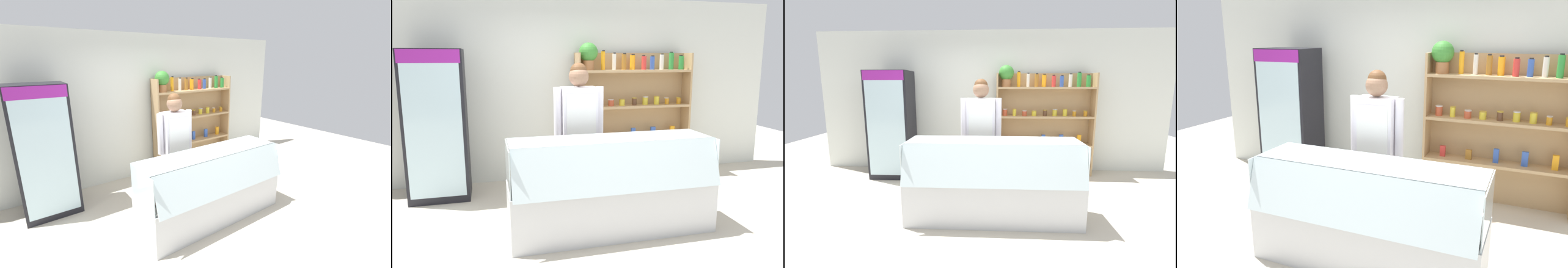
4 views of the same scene
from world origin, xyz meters
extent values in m
plane|color=beige|center=(0.00, 0.00, 0.00)|extent=(12.00, 12.00, 0.00)
cube|color=silver|center=(0.00, 2.03, 1.35)|extent=(6.80, 0.10, 2.70)
cube|color=black|center=(-1.82, 1.49, 0.97)|extent=(0.74, 0.54, 1.93)
cube|color=silver|center=(-1.82, 1.21, 0.97)|extent=(0.66, 0.01, 1.73)
cube|color=#8C1E8C|center=(-1.82, 1.21, 1.84)|extent=(0.70, 0.01, 0.16)
cylinder|color=#9E6623|center=(-2.05, 1.28, 0.36)|extent=(0.06, 0.06, 0.22)
cylinder|color=red|center=(-1.89, 1.28, 0.34)|extent=(0.06, 0.06, 0.19)
cylinder|color=silver|center=(-1.74, 1.28, 0.33)|extent=(0.06, 0.06, 0.16)
cylinder|color=#3356B2|center=(-1.58, 1.28, 0.36)|extent=(0.07, 0.07, 0.21)
cylinder|color=purple|center=(-2.05, 1.28, 0.87)|extent=(0.05, 0.05, 0.22)
cylinder|color=orange|center=(-1.89, 1.28, 0.85)|extent=(0.06, 0.06, 0.18)
cylinder|color=#9E6623|center=(-1.74, 1.28, 0.84)|extent=(0.06, 0.06, 0.15)
cylinder|color=red|center=(-1.58, 1.28, 0.85)|extent=(0.06, 0.06, 0.17)
cylinder|color=red|center=(-2.02, 1.28, 1.38)|extent=(0.07, 0.07, 0.22)
cylinder|color=#3356B2|center=(-1.82, 1.28, 1.34)|extent=(0.06, 0.06, 0.15)
cylinder|color=#3356B2|center=(-1.61, 1.28, 1.38)|extent=(0.06, 0.06, 0.22)
cube|color=tan|center=(0.98, 1.88, 0.95)|extent=(1.79, 0.02, 1.89)
cube|color=tan|center=(0.10, 1.74, 0.95)|extent=(0.03, 0.28, 1.89)
cube|color=tan|center=(0.98, 1.74, 0.57)|extent=(1.73, 0.28, 0.04)
cube|color=tan|center=(0.98, 1.74, 1.10)|extent=(1.73, 0.28, 0.04)
cube|color=tan|center=(0.98, 1.74, 1.63)|extent=(1.73, 0.28, 0.04)
cylinder|color=#996038|center=(0.26, 1.74, 1.72)|extent=(0.16, 0.16, 0.14)
sphere|color=#367D2D|center=(0.26, 1.74, 1.90)|extent=(0.27, 0.27, 0.27)
cylinder|color=orange|center=(0.49, 1.76, 1.78)|extent=(0.06, 0.06, 0.27)
cylinder|color=black|center=(0.49, 1.74, 1.92)|extent=(0.04, 0.04, 0.02)
cylinder|color=silver|center=(0.66, 1.75, 1.76)|extent=(0.06, 0.06, 0.24)
cylinder|color=black|center=(0.66, 1.74, 1.89)|extent=(0.04, 0.04, 0.02)
cylinder|color=#9E6623|center=(0.81, 1.76, 1.76)|extent=(0.07, 0.07, 0.23)
cylinder|color=black|center=(0.81, 1.74, 1.88)|extent=(0.04, 0.04, 0.02)
cylinder|color=orange|center=(0.95, 1.76, 1.75)|extent=(0.08, 0.08, 0.22)
cylinder|color=black|center=(0.95, 1.74, 1.87)|extent=(0.05, 0.05, 0.02)
cylinder|color=red|center=(1.11, 1.72, 1.75)|extent=(0.07, 0.07, 0.20)
cylinder|color=black|center=(1.11, 1.74, 1.85)|extent=(0.05, 0.05, 0.02)
cylinder|color=#3356B2|center=(1.26, 1.75, 1.74)|extent=(0.07, 0.07, 0.20)
cylinder|color=black|center=(1.26, 1.74, 1.85)|extent=(0.05, 0.05, 0.02)
cylinder|color=silver|center=(1.42, 1.75, 1.76)|extent=(0.06, 0.06, 0.22)
cylinder|color=black|center=(1.42, 1.74, 1.88)|extent=(0.04, 0.04, 0.02)
cylinder|color=#2D8C38|center=(1.57, 1.73, 1.77)|extent=(0.07, 0.07, 0.25)
cylinder|color=black|center=(1.57, 1.74, 1.90)|extent=(0.05, 0.05, 0.02)
cylinder|color=#BF4C2D|center=(0.25, 1.74, 1.17)|extent=(0.09, 0.09, 0.12)
cylinder|color=silver|center=(0.25, 1.74, 1.24)|extent=(0.09, 0.09, 0.01)
cylinder|color=yellow|center=(0.42, 1.73, 1.18)|extent=(0.07, 0.07, 0.12)
cylinder|color=gold|center=(0.42, 1.74, 1.24)|extent=(0.07, 0.07, 0.01)
cylinder|color=#BF4C2D|center=(0.61, 1.72, 1.16)|extent=(0.09, 0.09, 0.09)
cylinder|color=silver|center=(0.61, 1.74, 1.21)|extent=(0.09, 0.09, 0.01)
cylinder|color=yellow|center=(0.79, 1.74, 1.16)|extent=(0.08, 0.08, 0.08)
cylinder|color=gold|center=(0.79, 1.74, 1.21)|extent=(0.09, 0.09, 0.01)
cylinder|color=brown|center=(0.98, 1.74, 1.17)|extent=(0.07, 0.07, 0.10)
cylinder|color=gold|center=(0.98, 1.74, 1.22)|extent=(0.07, 0.07, 0.01)
cylinder|color=yellow|center=(1.17, 1.75, 1.17)|extent=(0.08, 0.08, 0.11)
cylinder|color=silver|center=(1.17, 1.74, 1.24)|extent=(0.08, 0.08, 0.01)
cylinder|color=yellow|center=(1.35, 1.74, 1.17)|extent=(0.08, 0.08, 0.12)
cylinder|color=gold|center=(1.35, 1.74, 1.24)|extent=(0.08, 0.08, 0.01)
cylinder|color=orange|center=(1.52, 1.72, 1.16)|extent=(0.06, 0.06, 0.09)
cylinder|color=silver|center=(1.52, 1.74, 1.21)|extent=(0.07, 0.07, 0.01)
cube|color=red|center=(0.32, 1.74, 0.66)|extent=(0.07, 0.04, 0.14)
cube|color=#9E6623|center=(0.65, 1.74, 0.65)|extent=(0.07, 0.05, 0.13)
cube|color=#3356B2|center=(0.98, 1.74, 0.67)|extent=(0.07, 0.04, 0.18)
cube|color=#3356B2|center=(1.31, 1.74, 0.68)|extent=(0.08, 0.04, 0.18)
cube|color=orange|center=(1.64, 1.74, 0.68)|extent=(0.07, 0.04, 0.18)
cube|color=silver|center=(0.04, -0.02, 0.28)|extent=(2.13, 0.66, 0.55)
cube|color=white|center=(0.04, -0.02, 0.57)|extent=(2.07, 0.60, 0.03)
cube|color=silver|center=(0.04, -0.33, 0.78)|extent=(2.09, 0.16, 0.47)
cube|color=silver|center=(0.04, 0.03, 1.00)|extent=(2.09, 0.50, 0.01)
cube|color=silver|center=(-1.02, -0.02, 0.78)|extent=(0.01, 0.62, 0.45)
cube|color=silver|center=(1.10, -0.02, 0.78)|extent=(0.01, 0.62, 0.45)
cube|color=beige|center=(-0.82, 0.06, 0.61)|extent=(0.17, 0.13, 0.04)
cube|color=white|center=(-0.82, -0.14, 0.61)|extent=(0.05, 0.03, 0.02)
cube|color=tan|center=(-0.53, 0.06, 0.61)|extent=(0.16, 0.11, 0.06)
cube|color=white|center=(-0.53, -0.14, 0.61)|extent=(0.05, 0.03, 0.02)
cube|color=tan|center=(-0.25, 0.06, 0.61)|extent=(0.16, 0.14, 0.05)
cube|color=white|center=(-0.25, -0.14, 0.61)|extent=(0.05, 0.03, 0.02)
cube|color=tan|center=(0.04, 0.06, 0.61)|extent=(0.17, 0.13, 0.05)
cube|color=white|center=(0.04, -0.14, 0.61)|extent=(0.05, 0.03, 0.02)
cube|color=tan|center=(0.33, 0.06, 0.61)|extent=(0.16, 0.13, 0.04)
cube|color=white|center=(0.33, -0.14, 0.61)|extent=(0.05, 0.03, 0.02)
cube|color=tan|center=(0.62, 0.06, 0.61)|extent=(0.17, 0.15, 0.05)
cube|color=white|center=(0.62, -0.14, 0.61)|extent=(0.05, 0.03, 0.02)
cube|color=tan|center=(0.90, 0.06, 0.61)|extent=(0.16, 0.11, 0.06)
cube|color=white|center=(0.90, -0.14, 0.61)|extent=(0.05, 0.03, 0.02)
cylinder|color=#A35B4C|center=(-0.85, -0.12, 0.66)|extent=(0.20, 0.17, 0.16)
cylinder|color=#A35B4C|center=(-0.63, -0.12, 0.66)|extent=(0.19, 0.16, 0.16)
cylinder|color=tan|center=(-0.41, -0.12, 0.66)|extent=(0.19, 0.15, 0.15)
cylinder|color=white|center=(0.57, -0.10, 0.69)|extent=(0.07, 0.07, 0.22)
cylinder|color=white|center=(0.67, -0.10, 0.70)|extent=(0.07, 0.07, 0.23)
cylinder|color=#2D2D38|center=(-0.23, 0.64, 0.41)|extent=(0.13, 0.13, 0.82)
cylinder|color=#2D2D38|center=(-0.06, 0.64, 0.41)|extent=(0.13, 0.13, 0.82)
cube|color=white|center=(-0.15, 0.64, 1.15)|extent=(0.40, 0.24, 0.67)
cube|color=white|center=(-0.15, 0.52, 0.79)|extent=(0.34, 0.01, 1.26)
cylinder|color=white|center=(-0.40, 0.64, 1.19)|extent=(0.09, 0.09, 0.61)
cylinder|color=white|center=(0.11, 0.64, 1.19)|extent=(0.09, 0.09, 0.61)
sphere|color=#8C664C|center=(-0.15, 0.64, 1.61)|extent=(0.23, 0.23, 0.23)
sphere|color=brown|center=(-0.15, 0.65, 1.67)|extent=(0.20, 0.20, 0.20)
camera|label=1|loc=(-2.12, -2.63, 2.24)|focal=24.00mm
camera|label=2|loc=(-1.18, -3.65, 1.81)|focal=35.00mm
camera|label=3|loc=(0.05, -3.14, 1.66)|focal=24.00mm
camera|label=4|loc=(1.35, -2.92, 2.11)|focal=35.00mm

